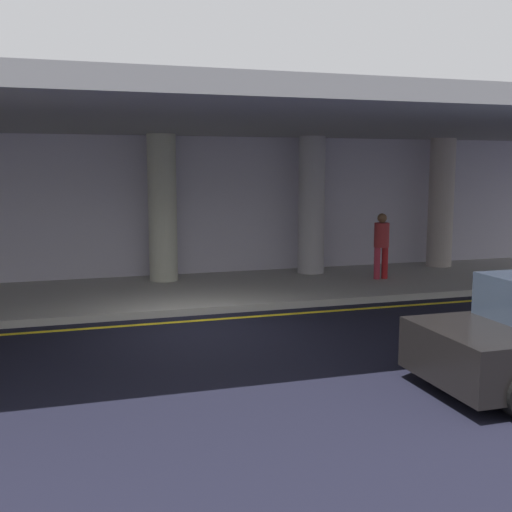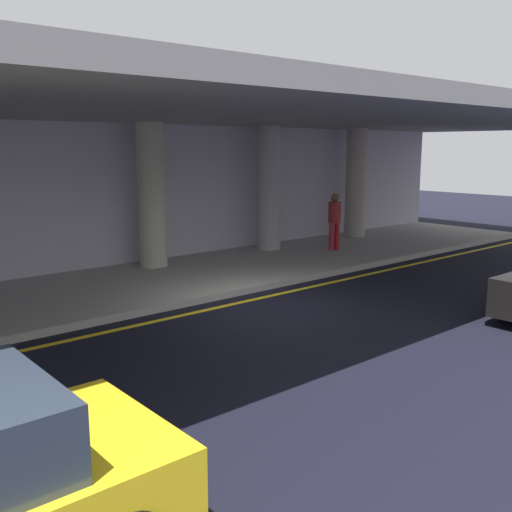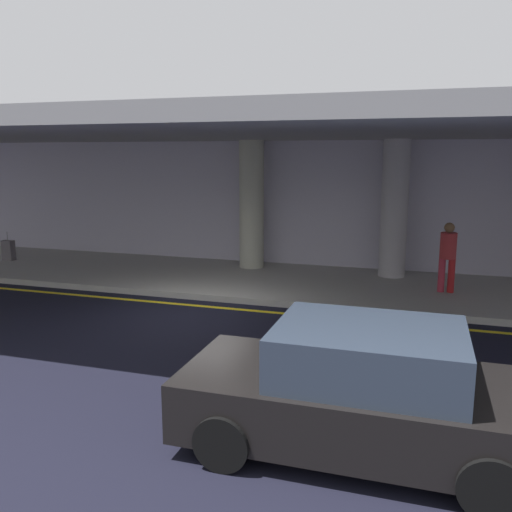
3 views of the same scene
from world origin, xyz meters
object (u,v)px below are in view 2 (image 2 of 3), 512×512
Objects in this scene: support_column_right_mid at (356,183)px; support_column_left_mid at (152,196)px; support_column_center at (269,188)px; traveler_with_luggage at (335,218)px.

support_column_left_mid is at bearing 180.00° from support_column_right_mid.
traveler_with_luggage is at bearing -46.66° from support_column_center.
support_column_center reaches higher than traveler_with_luggage.
support_column_center is 4.00m from support_column_right_mid.
support_column_center is at bearing 0.00° from support_column_left_mid.
support_column_left_mid is 4.00m from support_column_center.
support_column_right_mid is at bearing 0.00° from support_column_left_mid.
support_column_left_mid is at bearing 180.00° from support_column_center.
support_column_center is (4.00, 0.00, 0.00)m from support_column_left_mid.
support_column_left_mid reaches higher than traveler_with_luggage.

